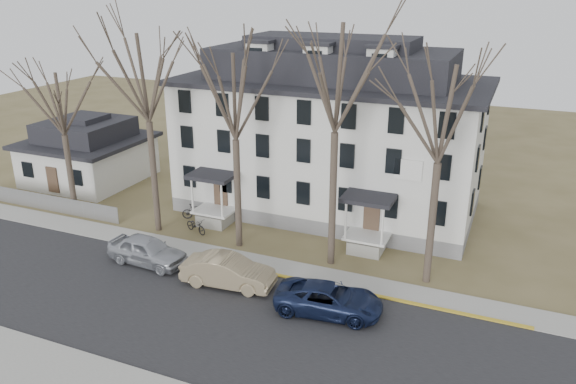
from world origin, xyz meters
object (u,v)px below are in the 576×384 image
at_px(tree_mid_left, 234,91).
at_px(bicycle_right, 195,212).
at_px(tree_far_left, 145,71).
at_px(small_house, 88,154).
at_px(tree_bungalow, 59,99).
at_px(car_navy, 329,300).
at_px(tree_center, 337,70).
at_px(bicycle_left, 196,226).
at_px(boarding_house, 330,135).
at_px(car_tan, 228,272).
at_px(tree_mid_right, 443,108).
at_px(car_silver, 147,251).

bearing_deg(tree_mid_left, bicycle_right, 152.30).
xyz_separation_m(tree_far_left, tree_mid_left, (6.00, 0.00, -0.74)).
bearing_deg(small_house, tree_bungalow, -57.16).
bearing_deg(car_navy, tree_mid_left, 49.64).
bearing_deg(bicycle_right, tree_center, -127.17).
relative_size(tree_mid_left, tree_center, 0.87).
bearing_deg(bicycle_right, bicycle_left, -171.62).
bearing_deg(bicycle_right, boarding_house, -77.53).
distance_m(small_house, car_tan, 21.73).
distance_m(tree_mid_right, car_silver, 18.08).
bearing_deg(tree_mid_right, tree_bungalow, 180.00).
relative_size(tree_mid_left, car_navy, 2.40).
xyz_separation_m(small_house, tree_far_left, (11.00, -6.20, 8.09)).
bearing_deg(tree_mid_right, car_tan, -154.45).
bearing_deg(tree_mid_right, boarding_house, 136.19).
bearing_deg(tree_center, car_navy, -72.49).
relative_size(boarding_house, tree_center, 1.41).
distance_m(tree_bungalow, car_silver, 12.54).
bearing_deg(tree_bungalow, bicycle_left, 3.05).
distance_m(tree_far_left, car_silver, 10.67).
height_order(tree_mid_right, tree_bungalow, tree_mid_right).
bearing_deg(small_house, tree_far_left, -29.39).
height_order(tree_mid_right, car_navy, tree_mid_right).
bearing_deg(tree_mid_left, tree_mid_right, 0.00).
distance_m(tree_center, car_silver, 14.76).
relative_size(tree_bungalow, bicycle_left, 5.79).
relative_size(tree_center, tree_mid_right, 1.15).
bearing_deg(car_navy, tree_far_left, 62.89).
height_order(small_house, tree_far_left, tree_far_left).
xyz_separation_m(small_house, tree_center, (23.00, -6.20, 8.84)).
bearing_deg(boarding_house, car_silver, -118.47).
bearing_deg(car_silver, car_navy, -90.92).
xyz_separation_m(car_navy, bicycle_right, (-12.25, 7.49, -0.19)).
xyz_separation_m(tree_mid_right, tree_bungalow, (-24.50, 0.00, -1.48)).
distance_m(small_house, tree_far_left, 15.00).
relative_size(tree_far_left, car_navy, 2.59).
xyz_separation_m(car_silver, car_navy, (11.32, -0.80, -0.08)).
distance_m(boarding_house, tree_mid_right, 12.51).
xyz_separation_m(boarding_house, tree_mid_left, (-3.00, -8.15, 4.22)).
bearing_deg(car_silver, boarding_house, -25.33).
bearing_deg(tree_mid_left, tree_bungalow, 180.00).
bearing_deg(small_house, tree_center, -15.08).
height_order(small_house, car_tan, small_house).
height_order(tree_mid_left, tree_center, tree_center).
relative_size(small_house, bicycle_right, 4.75).
distance_m(small_house, bicycle_left, 14.83).
distance_m(boarding_house, small_house, 20.34).
relative_size(tree_far_left, tree_mid_left, 1.08).
bearing_deg(tree_mid_left, car_silver, -131.26).
height_order(tree_mid_left, car_silver, tree_mid_left).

